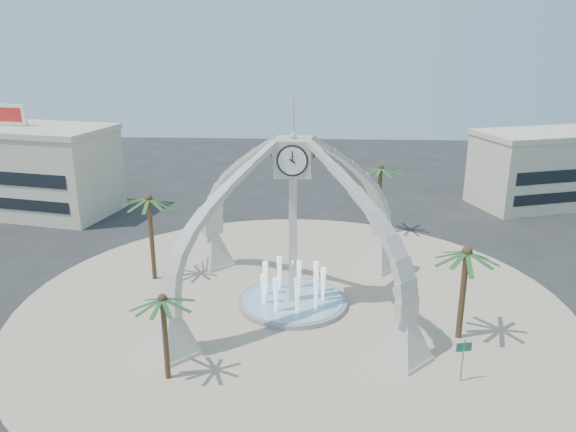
{
  "coord_description": "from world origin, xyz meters",
  "views": [
    {
      "loc": [
        1.6,
        -37.25,
        18.81
      ],
      "look_at": [
        -0.45,
        2.0,
        6.2
      ],
      "focal_mm": 35.0,
      "sensor_mm": 36.0,
      "label": 1
    }
  ],
  "objects_px": {
    "fountain": "(293,301)",
    "palm_north": "(381,169)",
    "palm_east": "(467,253)",
    "street_sign": "(463,352)",
    "palm_south": "(162,300)",
    "clock_tower": "(293,221)",
    "palm_west": "(149,200)"
  },
  "relations": [
    {
      "from": "palm_west",
      "to": "palm_north",
      "type": "bearing_deg",
      "value": 32.58
    },
    {
      "from": "fountain",
      "to": "palm_west",
      "type": "bearing_deg",
      "value": 160.84
    },
    {
      "from": "clock_tower",
      "to": "fountain",
      "type": "height_order",
      "value": "clock_tower"
    },
    {
      "from": "fountain",
      "to": "palm_south",
      "type": "height_order",
      "value": "palm_south"
    },
    {
      "from": "clock_tower",
      "to": "fountain",
      "type": "relative_size",
      "value": 2.24
    },
    {
      "from": "fountain",
      "to": "palm_north",
      "type": "height_order",
      "value": "palm_north"
    },
    {
      "from": "clock_tower",
      "to": "palm_east",
      "type": "relative_size",
      "value": 2.62
    },
    {
      "from": "clock_tower",
      "to": "palm_north",
      "type": "relative_size",
      "value": 2.4
    },
    {
      "from": "fountain",
      "to": "palm_north",
      "type": "distance_m",
      "value": 19.07
    },
    {
      "from": "palm_east",
      "to": "fountain",
      "type": "bearing_deg",
      "value": 159.15
    },
    {
      "from": "fountain",
      "to": "palm_south",
      "type": "bearing_deg",
      "value": -124.82
    },
    {
      "from": "palm_west",
      "to": "palm_south",
      "type": "bearing_deg",
      "value": -71.25
    },
    {
      "from": "fountain",
      "to": "palm_south",
      "type": "distance_m",
      "value": 12.74
    },
    {
      "from": "palm_east",
      "to": "palm_west",
      "type": "xyz_separation_m",
      "value": [
        -22.43,
        8.16,
        0.75
      ]
    },
    {
      "from": "palm_north",
      "to": "street_sign",
      "type": "distance_m",
      "value": 25.88
    },
    {
      "from": "clock_tower",
      "to": "palm_north",
      "type": "height_order",
      "value": "clock_tower"
    },
    {
      "from": "palm_north",
      "to": "clock_tower",
      "type": "bearing_deg",
      "value": -115.66
    },
    {
      "from": "palm_north",
      "to": "palm_south",
      "type": "distance_m",
      "value": 29.78
    },
    {
      "from": "palm_east",
      "to": "street_sign",
      "type": "bearing_deg",
      "value": -101.76
    },
    {
      "from": "fountain",
      "to": "clock_tower",
      "type": "bearing_deg",
      "value": -90.0
    },
    {
      "from": "palm_west",
      "to": "street_sign",
      "type": "relative_size",
      "value": 2.84
    },
    {
      "from": "palm_north",
      "to": "palm_south",
      "type": "height_order",
      "value": "palm_north"
    },
    {
      "from": "fountain",
      "to": "palm_east",
      "type": "bearing_deg",
      "value": -20.85
    },
    {
      "from": "street_sign",
      "to": "palm_east",
      "type": "bearing_deg",
      "value": 67.05
    },
    {
      "from": "palm_north",
      "to": "palm_east",
      "type": "bearing_deg",
      "value": -81.0
    },
    {
      "from": "clock_tower",
      "to": "palm_north",
      "type": "distance_m",
      "value": 18.0
    },
    {
      "from": "palm_east",
      "to": "palm_south",
      "type": "xyz_separation_m",
      "value": [
        -17.79,
        -5.51,
        -0.96
      ]
    },
    {
      "from": "palm_east",
      "to": "clock_tower",
      "type": "bearing_deg",
      "value": 159.15
    },
    {
      "from": "fountain",
      "to": "palm_west",
      "type": "height_order",
      "value": "palm_west"
    },
    {
      "from": "palm_west",
      "to": "clock_tower",
      "type": "bearing_deg",
      "value": -19.16
    },
    {
      "from": "fountain",
      "to": "palm_west",
      "type": "xyz_separation_m",
      "value": [
        -11.4,
        3.96,
        6.41
      ]
    },
    {
      "from": "clock_tower",
      "to": "palm_south",
      "type": "distance_m",
      "value": 11.93
    }
  ]
}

